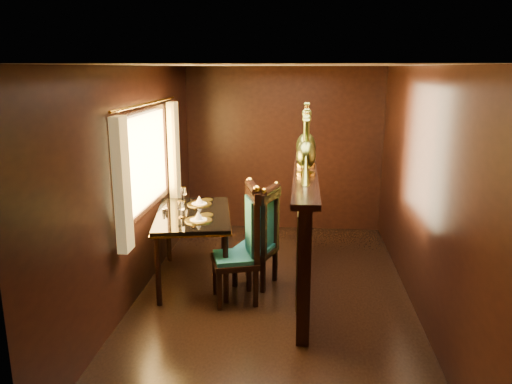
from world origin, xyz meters
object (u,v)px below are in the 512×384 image
chair_right (264,234)px  peacock_left (306,143)px  peacock_right (306,134)px  chair_left (246,240)px  dining_table (193,219)px

chair_right → peacock_left: size_ratio=1.76×
peacock_left → peacock_right: size_ratio=0.93×
peacock_left → peacock_right: (0.00, 0.50, 0.03)m
chair_left → dining_table: bearing=128.6°
chair_left → chair_right: size_ratio=1.09×
chair_right → peacock_left: bearing=-0.8°
peacock_right → dining_table: bearing=-169.2°
chair_left → peacock_right: bearing=32.0°
peacock_right → chair_right: bearing=-143.6°
dining_table → chair_right: (0.84, -0.09, -0.13)m
peacock_left → dining_table: bearing=168.9°
chair_left → peacock_right: peacock_right is taller
peacock_left → chair_left: bearing=-161.3°
chair_right → peacock_right: (0.45, 0.33, 1.10)m
chair_right → dining_table: bearing=-166.7°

